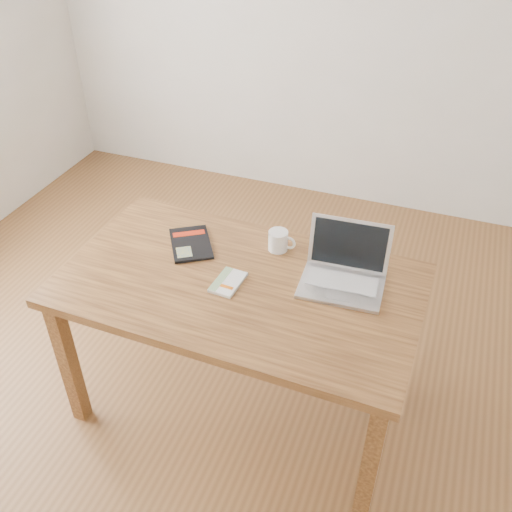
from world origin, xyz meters
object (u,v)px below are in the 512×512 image
(black_guidebook, at_px, (191,244))
(laptop, at_px, (344,271))
(coffee_mug, at_px, (279,240))
(desk, at_px, (240,298))
(white_guidebook, at_px, (228,282))

(black_guidebook, bearing_deg, laptop, -33.51)
(black_guidebook, distance_m, laptop, 0.69)
(coffee_mug, bearing_deg, desk, -105.32)
(white_guidebook, bearing_deg, desk, 40.72)
(desk, xyz_separation_m, laptop, (0.39, 0.15, 0.14))
(desk, height_order, white_guidebook, white_guidebook)
(white_guidebook, bearing_deg, coffee_mug, 72.37)
(laptop, xyz_separation_m, coffee_mug, (-0.31, 0.11, -0.00))
(desk, height_order, black_guidebook, black_guidebook)
(white_guidebook, xyz_separation_m, laptop, (0.43, 0.18, 0.04))
(desk, distance_m, black_guidebook, 0.35)
(laptop, height_order, coffee_mug, laptop)
(laptop, bearing_deg, desk, -162.27)
(desk, height_order, laptop, laptop)
(black_guidebook, height_order, coffee_mug, coffee_mug)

